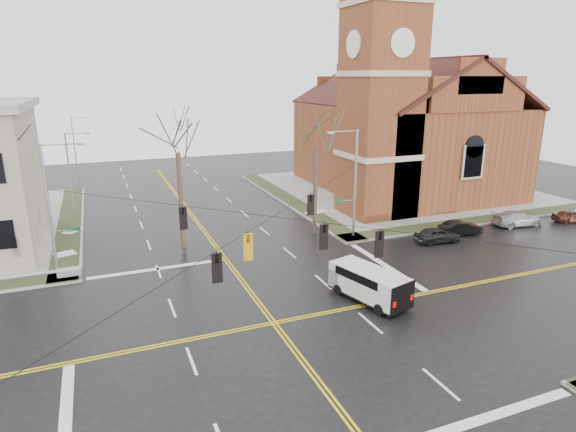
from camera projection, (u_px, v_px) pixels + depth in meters
name	position (u px, v px, depth m)	size (l,w,h in m)	color
ground	(274.00, 323.00, 26.85)	(120.00, 120.00, 0.00)	black
sidewalks	(274.00, 322.00, 26.83)	(80.00, 80.00, 0.17)	gray
road_markings	(274.00, 323.00, 26.85)	(100.00, 100.00, 0.01)	gold
church	(400.00, 120.00, 55.46)	(24.28, 27.48, 27.50)	brown
signal_pole_ne	(353.00, 181.00, 39.78)	(2.75, 0.22, 9.00)	gray
signal_pole_nw	(52.00, 207.00, 31.66)	(2.75, 0.22, 9.00)	gray
span_wires	(273.00, 217.00, 25.12)	(23.02, 23.02, 0.03)	black
traffic_signals	(278.00, 234.00, 24.74)	(8.21, 8.26, 1.30)	black
streetlight_north_a	(71.00, 170.00, 46.73)	(2.30, 0.20, 8.00)	gray
streetlight_north_b	(75.00, 145.00, 64.55)	(2.30, 0.20, 8.00)	gray
cargo_van	(367.00, 281.00, 29.42)	(3.38, 5.59, 2.00)	silver
parked_car_a	(437.00, 235.00, 39.73)	(1.55, 3.85, 1.31)	black
parked_car_b	(461.00, 228.00, 41.64)	(1.33, 3.83, 1.26)	black
parked_car_c	(517.00, 219.00, 44.24)	(1.90, 4.66, 1.35)	#A2A2A4
parked_car_d	(571.00, 216.00, 45.39)	(1.36, 3.39, 1.16)	#4C2015
tree_nw_near	(177.00, 146.00, 35.39)	(4.00, 4.00, 11.52)	#3A3125
tree_ne	(316.00, 141.00, 39.55)	(4.00, 4.00, 11.20)	#3A3125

